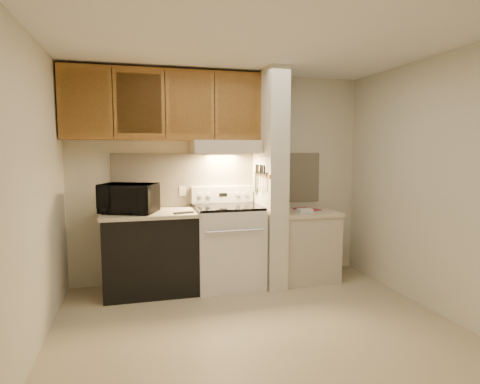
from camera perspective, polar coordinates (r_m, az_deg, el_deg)
name	(u,v)px	position (r m, az deg, el deg)	size (l,w,h in m)	color
floor	(257,327)	(3.82, 2.38, -18.59)	(3.60, 3.60, 0.00)	tan
ceiling	(258,41)	(3.59, 2.57, 20.66)	(3.60, 3.60, 0.00)	white
wall_back	(221,178)	(4.94, -2.67, 2.06)	(3.60, 0.02, 2.50)	beige
wall_left	(30,195)	(3.43, -27.66, -0.41)	(0.02, 3.00, 2.50)	beige
wall_right	(432,185)	(4.37, 25.63, 0.95)	(0.02, 3.00, 2.50)	beige
backsplash	(222,179)	(4.93, -2.64, 1.88)	(2.60, 0.02, 0.63)	beige
range_body	(228,247)	(4.73, -1.74, -7.82)	(0.76, 0.65, 0.92)	silver
oven_window	(234,250)	(4.42, -0.81, -8.27)	(0.50, 0.01, 0.30)	black
oven_handle	(235,231)	(4.34, -0.70, -5.57)	(0.02, 0.02, 0.65)	silver
cooktop	(228,207)	(4.64, -1.76, -2.11)	(0.74, 0.64, 0.03)	black
range_backguard	(222,194)	(4.90, -2.51, -0.32)	(0.76, 0.08, 0.20)	silver
range_display	(223,195)	(4.86, -2.41, -0.37)	(0.10, 0.01, 0.04)	black
range_knob_left_outer	(200,195)	(4.80, -5.66, -0.47)	(0.05, 0.05, 0.02)	silver
range_knob_left_inner	(209,195)	(4.82, -4.49, -0.44)	(0.05, 0.05, 0.02)	silver
range_knob_right_inner	(238,194)	(4.90, -0.34, -0.32)	(0.05, 0.05, 0.02)	silver
range_knob_right_outer	(245,194)	(4.92, 0.79, -0.29)	(0.05, 0.05, 0.02)	silver
dishwasher_front	(151,254)	(4.64, -12.55, -8.57)	(1.00, 0.63, 0.87)	black
left_countertop	(150,214)	(4.54, -12.69, -3.01)	(1.04, 0.67, 0.04)	beige
spoon_rest	(184,213)	(4.37, -8.00, -2.92)	(0.22, 0.07, 0.01)	black
teal_jar	(117,207)	(4.62, -17.09, -2.04)	(0.10, 0.10, 0.11)	#246A6B
outlet	(183,191)	(4.85, -8.15, 0.15)	(0.08, 0.01, 0.12)	beige
microwave	(129,198)	(4.50, -15.53, -0.87)	(0.57, 0.39, 0.32)	black
partition_pillar	(270,179)	(4.74, 4.26, 1.88)	(0.22, 0.70, 2.50)	beige
pillar_trim	(260,175)	(4.70, 2.93, 2.46)	(0.01, 0.70, 0.04)	brown
knife_strip	(261,173)	(4.65, 3.05, 2.67)	(0.02, 0.42, 0.04)	black
knife_blade_a	(265,183)	(4.49, 3.55, 1.27)	(0.01, 0.04, 0.16)	silver
knife_handle_a	(264,170)	(4.50, 3.48, 3.19)	(0.02, 0.02, 0.10)	black
knife_blade_b	(263,183)	(4.56, 3.26, 1.22)	(0.01, 0.04, 0.18)	silver
knife_handle_b	(262,169)	(4.58, 3.16, 3.24)	(0.02, 0.02, 0.10)	black
knife_blade_c	(260,184)	(4.65, 2.93, 1.19)	(0.01, 0.04, 0.20)	silver
knife_handle_c	(260,169)	(4.64, 2.93, 3.28)	(0.02, 0.02, 0.10)	black
knife_blade_d	(258,181)	(4.73, 2.60, 1.52)	(0.01, 0.04, 0.16)	silver
knife_handle_d	(258,169)	(4.73, 2.58, 3.34)	(0.02, 0.02, 0.10)	black
knife_blade_e	(256,182)	(4.79, 2.36, 1.46)	(0.01, 0.04, 0.18)	silver
knife_handle_e	(256,168)	(4.80, 2.32, 3.38)	(0.02, 0.02, 0.10)	black
oven_mitt	(255,182)	(4.86, 2.14, 1.47)	(0.03, 0.10, 0.24)	slate
right_cab_base	(305,247)	(5.04, 9.19, -7.67)	(0.70, 0.60, 0.81)	beige
right_countertop	(305,212)	(4.96, 9.27, -2.89)	(0.74, 0.64, 0.04)	beige
red_folder	(307,209)	(5.05, 9.53, -2.43)	(0.22, 0.30, 0.01)	#A32436
white_box	(305,210)	(4.84, 9.22, -2.60)	(0.17, 0.11, 0.04)	white
range_hood	(225,147)	(4.71, -2.13, 6.43)	(0.78, 0.44, 0.15)	beige
hood_lip	(229,151)	(4.51, -1.54, 5.88)	(0.78, 0.04, 0.06)	beige
upper_cabinets	(164,106)	(4.68, -10.73, 11.97)	(2.18, 0.33, 0.77)	brown
cab_door_a	(85,102)	(4.54, -21.16, 11.87)	(0.46, 0.01, 0.63)	brown
cab_gap_a	(113,103)	(4.52, -17.65, 12.02)	(0.01, 0.01, 0.73)	black
cab_door_b	(139,103)	(4.51, -14.12, 12.12)	(0.46, 0.01, 0.63)	brown
cab_gap_b	(165,104)	(4.52, -10.59, 12.19)	(0.01, 0.01, 0.73)	black
cab_door_c	(190,105)	(4.55, -7.08, 12.20)	(0.46, 0.01, 0.63)	brown
cab_gap_c	(215,105)	(4.60, -3.64, 12.18)	(0.01, 0.01, 0.73)	black
cab_door_d	(238,106)	(4.66, -0.27, 12.11)	(0.46, 0.01, 0.63)	brown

